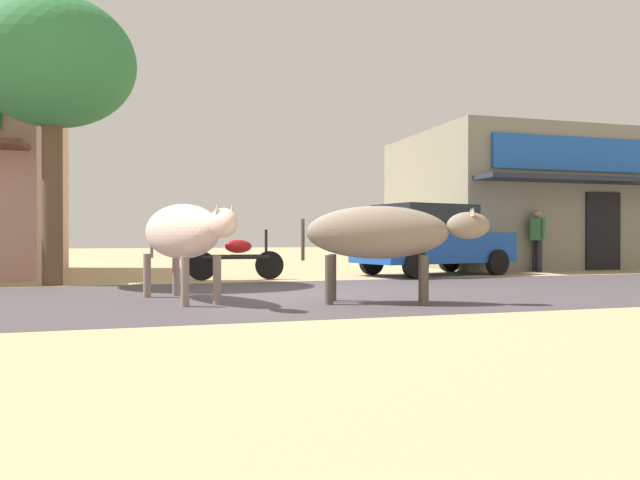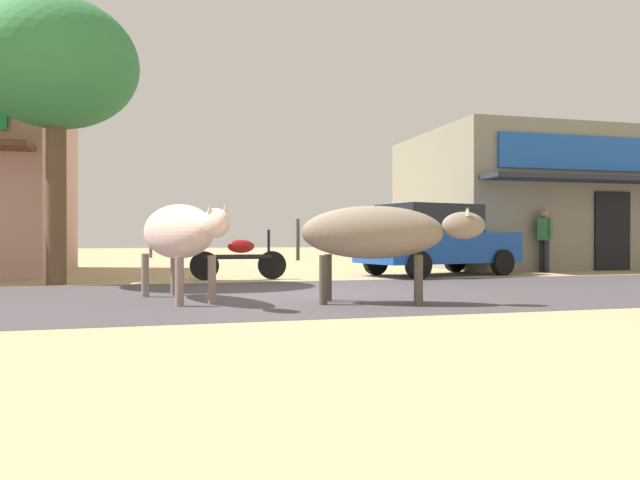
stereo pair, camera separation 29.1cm
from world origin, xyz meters
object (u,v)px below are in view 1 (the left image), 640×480
at_px(roadside_tree, 52,64).
at_px(parked_hatchback_car, 431,239).
at_px(cow_near_brown, 182,232).
at_px(pedestrian_by_shop, 537,235).
at_px(parked_motorcycle, 237,258).
at_px(cow_far_dark, 382,233).

bearing_deg(roadside_tree, parked_hatchback_car, 4.64).
height_order(roadside_tree, parked_hatchback_car, roadside_tree).
distance_m(cow_near_brown, pedestrian_by_shop, 10.29).
distance_m(roadside_tree, parked_hatchback_car, 8.75).
xyz_separation_m(parked_hatchback_car, pedestrian_by_shop, (3.24, 0.46, 0.09)).
height_order(roadside_tree, parked_motorcycle, roadside_tree).
bearing_deg(parked_hatchback_car, roadside_tree, -175.36).
xyz_separation_m(roadside_tree, cow_far_dark, (4.71, -4.55, -3.16)).
relative_size(parked_motorcycle, cow_near_brown, 0.73).
relative_size(cow_near_brown, pedestrian_by_shop, 1.73).
xyz_separation_m(cow_near_brown, pedestrian_by_shop, (9.19, 4.63, -0.03)).
height_order(parked_motorcycle, cow_near_brown, cow_near_brown).
distance_m(parked_motorcycle, cow_near_brown, 4.15).
height_order(roadside_tree, pedestrian_by_shop, roadside_tree).
bearing_deg(parked_hatchback_car, parked_motorcycle, -176.50).
bearing_deg(cow_near_brown, pedestrian_by_shop, 26.76).
height_order(parked_hatchback_car, pedestrian_by_shop, parked_hatchback_car).
relative_size(parked_hatchback_car, cow_far_dark, 1.65).
bearing_deg(roadside_tree, cow_far_dark, -44.04).
relative_size(parked_motorcycle, cow_far_dark, 0.82).
bearing_deg(cow_far_dark, parked_motorcycle, 103.80).
bearing_deg(cow_far_dark, parked_hatchback_car, 57.00).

